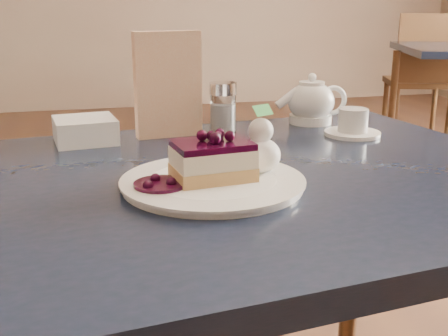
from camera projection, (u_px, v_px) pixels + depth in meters
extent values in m
cube|color=black|center=(203.00, 189.00, 0.92)|extent=(1.27, 0.92, 0.04)
cylinder|color=#3C2310|center=(352.00, 260.00, 1.51)|extent=(0.05, 0.05, 0.70)
cylinder|color=white|center=(213.00, 183.00, 0.87)|extent=(0.28, 0.28, 0.01)
cube|color=tan|center=(213.00, 172.00, 0.86)|extent=(0.13, 0.10, 0.02)
cube|color=beige|center=(213.00, 157.00, 0.85)|extent=(0.13, 0.10, 0.03)
cube|color=black|center=(213.00, 145.00, 0.85)|extent=(0.12, 0.09, 0.01)
ellipsoid|color=white|center=(260.00, 155.00, 0.89)|extent=(0.07, 0.07, 0.06)
cylinder|color=black|center=(160.00, 184.00, 0.83)|extent=(0.08, 0.08, 0.01)
cylinder|color=white|center=(352.00, 133.00, 1.20)|extent=(0.12, 0.12, 0.01)
cylinder|color=white|center=(353.00, 120.00, 1.19)|extent=(0.06, 0.06, 0.05)
ellipsoid|color=white|center=(311.00, 104.00, 1.31)|extent=(0.11, 0.11, 0.09)
cylinder|color=white|center=(312.00, 81.00, 1.30)|extent=(0.06, 0.06, 0.01)
cylinder|color=white|center=(281.00, 105.00, 1.29)|extent=(0.06, 0.02, 0.05)
cube|color=#FFEBCA|center=(168.00, 85.00, 1.16)|extent=(0.14, 0.05, 0.22)
cylinder|color=white|center=(223.00, 113.00, 1.22)|extent=(0.06, 0.06, 0.08)
cylinder|color=silver|center=(223.00, 88.00, 1.20)|extent=(0.06, 0.06, 0.02)
cube|color=white|center=(85.00, 130.00, 1.14)|extent=(0.13, 0.13, 0.05)
cylinder|color=#3C2310|center=(392.00, 107.00, 3.64)|extent=(0.05, 0.05, 0.73)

